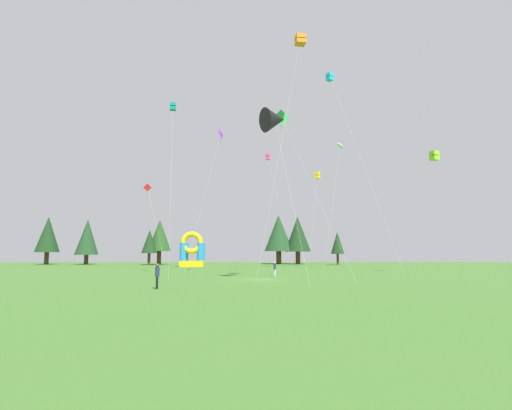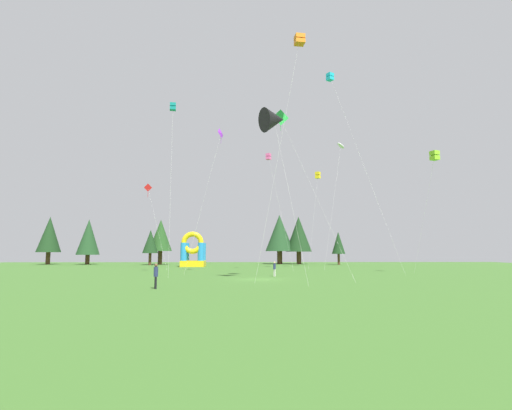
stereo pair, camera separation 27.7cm
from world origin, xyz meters
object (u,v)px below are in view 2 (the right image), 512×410
kite_purple_diamond (221,135)px  kite_green_diamond (281,120)px  kite_white_parafoil (341,146)px  inflatable_orange_dome (193,254)px  kite_teal_box (173,107)px  kite_red_diamond (148,189)px  kite_yellow_box (318,175)px  kite_orange_box (299,40)px  kite_pink_box (269,157)px  kite_lime_box (435,156)px  kite_black_delta (274,120)px  person_near_camera (156,274)px  person_midfield (274,268)px  kite_cyan_box (330,77)px

kite_purple_diamond → kite_green_diamond: bearing=-57.7°
kite_white_parafoil → inflatable_orange_dome: bearing=164.3°
kite_teal_box → kite_red_diamond: (-6.60, 15.88, -7.37)m
kite_yellow_box → kite_teal_box: (-20.41, -17.78, 4.77)m
kite_white_parafoil → inflatable_orange_dome: 31.39m
kite_yellow_box → kite_orange_box: (-6.64, -28.69, 7.34)m
kite_pink_box → kite_orange_box: bearing=-85.1°
kite_lime_box → kite_purple_diamond: bearing=174.3°
kite_white_parafoil → kite_red_diamond: 31.89m
kite_yellow_box → kite_green_diamond: size_ratio=0.94×
kite_yellow_box → inflatable_orange_dome: size_ratio=2.55×
kite_green_diamond → kite_black_delta: bearing=-109.9°
kite_lime_box → person_near_camera: kite_lime_box is taller
person_near_camera → inflatable_orange_dome: size_ratio=0.30×
kite_black_delta → person_midfield: bearing=86.3°
kite_black_delta → inflatable_orange_dome: kite_black_delta is taller
kite_lime_box → person_near_camera: (-29.33, -17.11, -13.12)m
kite_teal_box → kite_lime_box: (31.58, 0.67, -5.58)m
kite_pink_box → person_near_camera: (-9.71, -26.72, -15.15)m
kite_teal_box → kite_white_parafoil: kite_white_parafoil is taller
kite_purple_diamond → person_near_camera: bearing=-99.6°
kite_red_diamond → kite_teal_box: bearing=-67.4°
kite_black_delta → kite_red_diamond: size_ratio=1.27×
kite_cyan_box → kite_red_diamond: bearing=164.4°
kite_black_delta → kite_lime_box: 22.61m
kite_teal_box → kite_white_parafoil: bearing=36.3°
kite_black_delta → person_midfield: (0.46, 7.24, -14.17)m
kite_purple_diamond → kite_red_diamond: kite_purple_diamond is taller
kite_cyan_box → kite_purple_diamond: kite_cyan_box is taller
kite_green_diamond → kite_pink_box: (-0.28, 17.57, 0.35)m
kite_green_diamond → kite_black_delta: (-0.82, -2.25, -0.78)m
kite_green_diamond → person_near_camera: kite_green_diamond is taller
kite_teal_box → kite_lime_box: size_ratio=1.37×
kite_red_diamond → kite_lime_box: kite_lime_box is taller
kite_red_diamond → person_near_camera: (8.85, -32.32, -11.32)m
kite_white_parafoil → person_near_camera: (-22.07, -34.28, -18.89)m
kite_teal_box → kite_yellow_box: bearing=41.1°
kite_purple_diamond → kite_lime_box: bearing=-5.7°
kite_white_parafoil → kite_green_diamond: bearing=-115.7°
kite_purple_diamond → person_midfield: 18.53m
kite_white_parafoil → kite_black_delta: (-12.89, -27.37, -4.87)m
kite_yellow_box → kite_teal_box: size_ratio=0.77×
inflatable_orange_dome → kite_black_delta: bearing=-70.7°
kite_orange_box → kite_lime_box: 22.75m
kite_yellow_box → person_near_camera: 41.17m
kite_white_parafoil → person_near_camera: 44.93m
kite_teal_box → person_near_camera: bearing=-82.2°
kite_cyan_box → kite_lime_box: (10.84, -7.59, -13.23)m
kite_red_diamond → kite_lime_box: bearing=-21.7°
inflatable_orange_dome → kite_yellow_box: bearing=-18.5°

